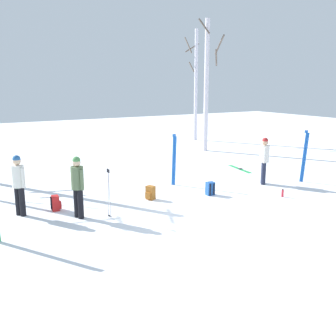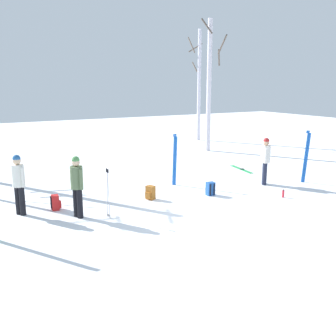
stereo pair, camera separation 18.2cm
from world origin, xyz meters
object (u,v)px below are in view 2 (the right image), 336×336
object	(u,v)px
person_0	(18,181)
backpack_0	(150,193)
ski_pair_planted_1	(306,157)
backpack_1	(56,203)
ski_pair_lying_0	(241,169)
water_bottle_0	(283,194)
ski_pair_planted_2	(175,160)
person_1	(265,158)
birch_tree_2	(210,84)
ski_poles_0	(108,192)
birch_tree_3	(199,84)
backpack_2	(210,189)
person_2	(77,183)

from	to	relation	value
person_0	backpack_0	bearing A→B (deg)	-7.38
ski_pair_planted_1	backpack_1	distance (m)	9.00
ski_pair_lying_0	water_bottle_0	bearing A→B (deg)	-111.39
backpack_0	water_bottle_0	size ratio (longest dim) A/B	1.69
ski_pair_planted_2	backpack_0	world-z (taller)	ski_pair_planted_2
backpack_1	water_bottle_0	distance (m)	7.12
person_1	birch_tree_2	bearing A→B (deg)	71.12
water_bottle_0	person_0	bearing A→B (deg)	162.45
ski_pair_planted_1	birch_tree_2	size ratio (longest dim) A/B	0.28
ski_pair_planted_1	water_bottle_0	xyz separation A→B (m)	(-2.15, -1.03, -0.84)
ski_poles_0	birch_tree_3	distance (m)	15.50
ski_pair_planted_2	ski_pair_lying_0	bearing A→B (deg)	11.72
person_1	backpack_0	size ratio (longest dim) A/B	3.90
backpack_2	birch_tree_3	distance (m)	13.07
backpack_0	birch_tree_2	xyz separation A→B (m)	(6.82, 6.50, 3.36)
ski_pair_planted_2	backpack_1	distance (m)	4.56
ski_pair_lying_0	backpack_2	xyz separation A→B (m)	(-3.42, -2.49, 0.20)
birch_tree_2	birch_tree_3	world-z (taller)	birch_tree_3
ski_pair_planted_2	backpack_1	bearing A→B (deg)	-170.82
person_2	birch_tree_2	bearing A→B (deg)	36.99
water_bottle_0	ski_pair_planted_2	bearing A→B (deg)	126.38
person_0	water_bottle_0	distance (m)	8.09
ski_pair_planted_1	ski_poles_0	bearing A→B (deg)	-179.33
ski_poles_0	water_bottle_0	bearing A→B (deg)	-9.53
backpack_1	person_0	bearing A→B (deg)	176.21
ski_pair_planted_2	birch_tree_3	distance (m)	11.74
person_0	backpack_2	size ratio (longest dim) A/B	3.90
ski_poles_0	backpack_2	size ratio (longest dim) A/B	3.15
person_1	person_2	bearing A→B (deg)	-178.97
person_0	ski_poles_0	world-z (taller)	person_0
person_1	ski_pair_lying_0	distance (m)	2.67
person_0	ski_pair_planted_2	bearing A→B (deg)	6.93
ski_pair_lying_0	backpack_2	distance (m)	4.24
ski_pair_lying_0	backpack_0	xyz separation A→B (m)	(-5.36, -1.94, 0.20)
person_2	water_bottle_0	size ratio (longest dim) A/B	6.60
backpack_2	person_2	bearing A→B (deg)	179.43
water_bottle_0	birch_tree_2	xyz separation A→B (m)	(2.98, 8.43, 3.45)
backpack_0	water_bottle_0	world-z (taller)	backpack_0
water_bottle_0	person_1	bearing A→B (deg)	67.91
backpack_0	ski_pair_lying_0	bearing A→B (deg)	19.88
person_0	backpack_2	xyz separation A→B (m)	(5.77, -1.05, -0.77)
person_2	backpack_1	world-z (taller)	person_2
person_2	birch_tree_3	bearing A→B (deg)	43.94
person_0	birch_tree_3	distance (m)	15.96
ski_pair_planted_1	birch_tree_2	bearing A→B (deg)	83.59
ski_pair_lying_0	birch_tree_2	size ratio (longest dim) A/B	0.24
water_bottle_0	backpack_1	bearing A→B (deg)	160.63
person_1	birch_tree_2	xyz separation A→B (m)	(2.35, 6.88, 2.60)
ski_pair_planted_2	backpack_2	size ratio (longest dim) A/B	4.24
ski_pair_planted_2	birch_tree_2	bearing A→B (deg)	45.51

